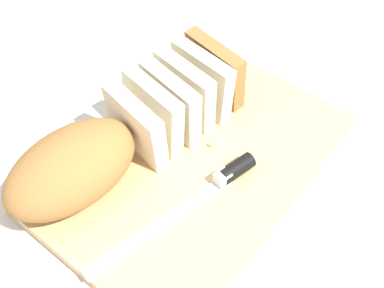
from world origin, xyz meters
TOP-DOWN VIEW (x-y plane):
  - ground_plane at (0.00, 0.00)m, footprint 3.00×3.00m
  - cutting_board at (0.00, 0.00)m, footprint 0.43×0.30m
  - bread_loaf at (-0.06, 0.08)m, footprint 0.37×0.15m
  - bread_knife at (-0.02, -0.06)m, footprint 0.26×0.07m
  - crumb_near_knife at (-0.04, 0.06)m, footprint 0.00×0.00m
  - crumb_near_loaf at (-0.02, 0.03)m, footprint 0.01×0.01m
  - crumb_stray_left at (-0.02, 0.05)m, footprint 0.01×0.01m
  - crumb_stray_right at (0.03, -0.01)m, footprint 0.01×0.01m

SIDE VIEW (x-z plane):
  - ground_plane at x=0.00m, z-range 0.00..0.00m
  - cutting_board at x=0.00m, z-range 0.00..0.02m
  - crumb_near_knife at x=-0.04m, z-range 0.02..0.02m
  - crumb_stray_right at x=0.03m, z-range 0.02..0.03m
  - crumb_near_loaf at x=-0.02m, z-range 0.02..0.03m
  - crumb_stray_left at x=-0.02m, z-range 0.02..0.03m
  - bread_knife at x=-0.02m, z-range 0.02..0.04m
  - bread_loaf at x=-0.06m, z-range 0.02..0.11m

